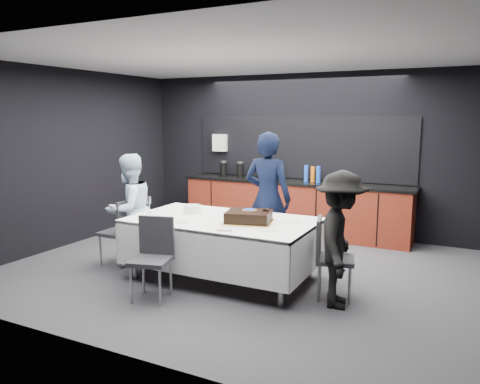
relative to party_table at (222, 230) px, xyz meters
The scene contains 18 objects.
ground 0.76m from the party_table, 90.00° to the left, with size 6.00×6.00×0.00m, color #3D3D41.
room_shell 1.28m from the party_table, 90.00° to the left, with size 6.04×5.04×2.82m.
kitchenette 2.62m from the party_table, 90.35° to the left, with size 4.10×0.64×2.05m.
party_table is the anchor object (origin of this frame).
cake_assembly 0.44m from the party_table, ahead, with size 0.66×0.58×0.18m.
plate_stack 0.60m from the party_table, 163.91° to the left, with size 0.23×0.23×0.10m, color white.
loose_plate_near 0.53m from the party_table, 130.82° to the right, with size 0.19×0.19×0.01m, color white.
loose_plate_right_a 0.89m from the party_table, 13.33° to the left, with size 0.19×0.19×0.01m, color white.
loose_plate_right_b 0.83m from the party_table, 21.44° to the right, with size 0.18×0.18×0.01m, color white.
loose_plate_far 0.41m from the party_table, 96.61° to the left, with size 0.18×0.18×0.01m, color white.
fork_pile 0.63m from the party_table, 58.62° to the right, with size 0.16×0.10×0.03m, color white.
champagne_flute 1.09m from the party_table, behind, with size 0.06×0.06×0.22m.
chair_left 1.52m from the party_table, behind, with size 0.42×0.42×0.92m.
chair_right 1.38m from the party_table, ahead, with size 0.51×0.51×0.92m.
chair_near 0.98m from the party_table, 114.55° to the right, with size 0.51×0.51×0.92m.
person_center 0.94m from the party_table, 73.80° to the left, with size 0.67×0.44×1.85m, color black.
person_left 1.45m from the party_table, behind, with size 0.75×0.59×1.55m, color #C7E5FB.
person_right 1.57m from the party_table, ahead, with size 0.96×0.55×1.49m, color black.
Camera 1 is at (2.78, -5.44, 2.06)m, focal length 35.00 mm.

